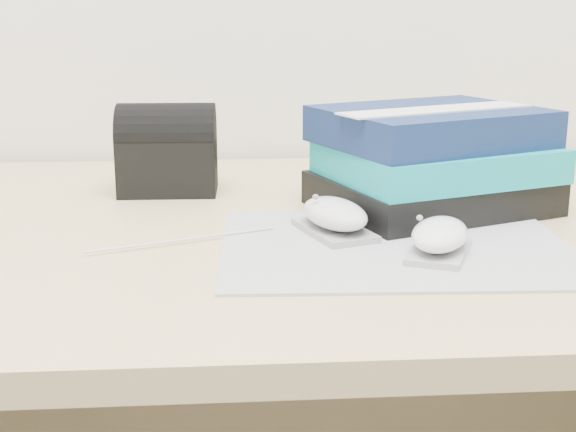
{
  "coord_description": "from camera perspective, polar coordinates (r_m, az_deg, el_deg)",
  "views": [
    {
      "loc": [
        -0.14,
        0.64,
        0.99
      ],
      "look_at": [
        -0.08,
        1.45,
        0.77
      ],
      "focal_mm": 50.0,
      "sensor_mm": 36.0,
      "label": 1
    }
  ],
  "objects": [
    {
      "name": "pouch",
      "position": [
        1.12,
        -8.56,
        4.7
      ],
      "size": [
        0.14,
        0.1,
        0.12
      ],
      "color": "black",
      "rests_on": "desk"
    },
    {
      "name": "desk",
      "position": [
        1.12,
        3.25,
        -11.0
      ],
      "size": [
        1.6,
        0.8,
        0.73
      ],
      "color": "tan",
      "rests_on": "ground"
    },
    {
      "name": "mouse_rear",
      "position": [
        0.91,
        3.34,
        -0.03
      ],
      "size": [
        0.09,
        0.12,
        0.05
      ],
      "color": "#969698",
      "rests_on": "mousepad"
    },
    {
      "name": "mouse_front",
      "position": [
        0.84,
        10.73,
        -1.49
      ],
      "size": [
        0.09,
        0.12,
        0.04
      ],
      "color": "#A7A7A9",
      "rests_on": "mousepad"
    },
    {
      "name": "usb_cable",
      "position": [
        0.89,
        -7.45,
        -1.68
      ],
      "size": [
        0.2,
        0.08,
        0.0
      ],
      "primitive_type": "cylinder",
      "rotation": [
        0.0,
        1.57,
        0.37
      ],
      "color": "silver",
      "rests_on": "mousepad"
    },
    {
      "name": "book_stack",
      "position": [
        1.03,
        10.26,
        3.93
      ],
      "size": [
        0.32,
        0.29,
        0.13
      ],
      "color": "black",
      "rests_on": "desk"
    },
    {
      "name": "mousepad",
      "position": [
        0.87,
        7.66,
        -2.15
      ],
      "size": [
        0.39,
        0.31,
        0.0
      ],
      "primitive_type": "cube",
      "rotation": [
        0.0,
        0.0,
        -0.04
      ],
      "color": "gray",
      "rests_on": "desk"
    }
  ]
}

